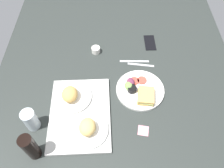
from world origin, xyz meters
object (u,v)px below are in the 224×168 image
object	(u,v)px
plate_with_salad	(140,90)
serving_tray	(80,114)
drinking_glass	(31,120)
fork	(141,65)
soda_bottle	(30,147)
cell_phone	(150,42)
bread_plate_far	(71,96)
sticky_note	(143,131)
bread_plate_near	(88,128)
espresso_cup	(96,50)
knife	(134,61)

from	to	relation	value
plate_with_salad	serving_tray	bearing A→B (deg)	113.55
drinking_glass	fork	distance (cm)	73.77
soda_bottle	cell_phone	size ratio (longest dim) A/B	1.27
bread_plate_far	sticky_note	distance (cm)	44.13
soda_bottle	plate_with_salad	bearing A→B (deg)	-56.10
plate_with_salad	bread_plate_near	bearing A→B (deg)	130.97
bread_plate_far	plate_with_salad	distance (cm)	39.61
espresso_cup	knife	bearing A→B (deg)	-108.37
soda_bottle	serving_tray	bearing A→B (deg)	-43.21
plate_with_salad	drinking_glass	xyz separation A→B (cm)	(-21.25, 57.96, 4.87)
bread_plate_near	knife	distance (cm)	55.79
drinking_glass	sticky_note	bearing A→B (deg)	-93.09
drinking_glass	knife	xyz separation A→B (cm)	(44.91, -56.38, -6.34)
sticky_note	plate_with_salad	bearing A→B (deg)	0.74
fork	sticky_note	distance (cm)	45.10
fork	sticky_note	size ratio (longest dim) A/B	3.04
bread_plate_near	fork	size ratio (longest dim) A/B	1.26
drinking_glass	sticky_note	distance (cm)	58.73
serving_tray	cell_phone	world-z (taller)	serving_tray
bread_plate_far	soda_bottle	world-z (taller)	soda_bottle
serving_tray	bread_plate_near	distance (cm)	11.90
fork	bread_plate_far	bearing A→B (deg)	39.57
soda_bottle	cell_phone	distance (cm)	100.75
bread_plate_near	bread_plate_far	size ratio (longest dim) A/B	0.97
drinking_glass	cell_phone	world-z (taller)	drinking_glass
espresso_cup	sticky_note	distance (cm)	62.73
serving_tray	sticky_note	distance (cm)	35.48
plate_with_salad	fork	world-z (taller)	plate_with_salad
plate_with_salad	cell_phone	size ratio (longest dim) A/B	1.96
plate_with_salad	drinking_glass	distance (cm)	61.93
serving_tray	soda_bottle	size ratio (longest dim) A/B	2.46
soda_bottle	sticky_note	distance (cm)	56.51
serving_tray	plate_with_salad	bearing A→B (deg)	-66.45
drinking_glass	plate_with_salad	bearing A→B (deg)	-69.87
plate_with_salad	drinking_glass	size ratio (longest dim) A/B	2.15
soda_bottle	espresso_cup	size ratio (longest dim) A/B	3.26
plate_with_salad	sticky_note	size ratio (longest dim) A/B	5.05
serving_tray	drinking_glass	size ratio (longest dim) A/B	3.41
serving_tray	cell_phone	xyz separation A→B (cm)	(55.38, -43.99, -0.40)
knife	sticky_note	size ratio (longest dim) A/B	3.39
serving_tray	cell_phone	size ratio (longest dim) A/B	3.13
serving_tray	bread_plate_near	xyz separation A→B (cm)	(-10.19, -5.11, 3.44)
espresso_cup	fork	bearing A→B (deg)	-111.26
knife	cell_phone	xyz separation A→B (cm)	(16.98, -11.77, 0.15)
plate_with_salad	bread_plate_far	bearing A→B (deg)	97.51
knife	cell_phone	bearing A→B (deg)	-124.15
espresso_cup	fork	world-z (taller)	espresso_cup
soda_bottle	espresso_cup	world-z (taller)	soda_bottle
cell_phone	sticky_note	size ratio (longest dim) A/B	2.57
plate_with_salad	espresso_cup	bearing A→B (deg)	40.01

